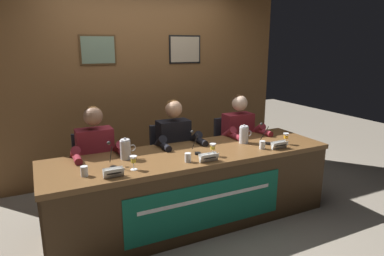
# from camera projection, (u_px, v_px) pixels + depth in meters

# --- Properties ---
(ground_plane) EXTENTS (12.00, 12.00, 0.00)m
(ground_plane) POSITION_uv_depth(u_px,v_px,m) (192.00, 219.00, 3.52)
(ground_plane) COLOR gray
(wall_back_panelled) EXTENTS (4.10, 0.14, 2.60)m
(wall_back_panelled) POSITION_uv_depth(u_px,v_px,m) (144.00, 82.00, 4.52)
(wall_back_panelled) COLOR brown
(wall_back_panelled) RESTS_ON ground_plane
(conference_table) EXTENTS (2.90, 0.83, 0.75)m
(conference_table) POSITION_uv_depth(u_px,v_px,m) (197.00, 178.00, 3.30)
(conference_table) COLOR brown
(conference_table) RESTS_ON ground_plane
(chair_left) EXTENTS (0.44, 0.45, 0.89)m
(chair_left) POSITION_uv_depth(u_px,v_px,m) (95.00, 176.00, 3.57)
(chair_left) COLOR black
(chair_left) RESTS_ON ground_plane
(panelist_left) EXTENTS (0.51, 0.48, 1.21)m
(panelist_left) POSITION_uv_depth(u_px,v_px,m) (97.00, 157.00, 3.33)
(panelist_left) COLOR black
(panelist_left) RESTS_ON ground_plane
(nameplate_left) EXTENTS (0.17, 0.06, 0.08)m
(nameplate_left) POSITION_uv_depth(u_px,v_px,m) (114.00, 173.00, 2.70)
(nameplate_left) COLOR white
(nameplate_left) RESTS_ON conference_table
(juice_glass_left) EXTENTS (0.06, 0.06, 0.12)m
(juice_glass_left) POSITION_uv_depth(u_px,v_px,m) (133.00, 160.00, 2.85)
(juice_glass_left) COLOR white
(juice_glass_left) RESTS_ON conference_table
(water_cup_left) EXTENTS (0.06, 0.06, 0.08)m
(water_cup_left) POSITION_uv_depth(u_px,v_px,m) (84.00, 172.00, 2.72)
(water_cup_left) COLOR silver
(water_cup_left) RESTS_ON conference_table
(microphone_left) EXTENTS (0.06, 0.17, 0.22)m
(microphone_left) POSITION_uv_depth(u_px,v_px,m) (112.00, 159.00, 2.91)
(microphone_left) COLOR black
(microphone_left) RESTS_ON conference_table
(chair_center) EXTENTS (0.44, 0.45, 0.89)m
(chair_center) POSITION_uv_depth(u_px,v_px,m) (170.00, 164.00, 3.94)
(chair_center) COLOR black
(chair_center) RESTS_ON ground_plane
(panelist_center) EXTENTS (0.51, 0.48, 1.21)m
(panelist_center) POSITION_uv_depth(u_px,v_px,m) (176.00, 146.00, 3.70)
(panelist_center) COLOR black
(panelist_center) RESTS_ON ground_plane
(nameplate_center) EXTENTS (0.19, 0.06, 0.08)m
(nameplate_center) POSITION_uv_depth(u_px,v_px,m) (209.00, 157.00, 3.06)
(nameplate_center) COLOR white
(nameplate_center) RESTS_ON conference_table
(juice_glass_center) EXTENTS (0.06, 0.06, 0.12)m
(juice_glass_center) POSITION_uv_depth(u_px,v_px,m) (213.00, 147.00, 3.21)
(juice_glass_center) COLOR white
(juice_glass_center) RESTS_ON conference_table
(water_cup_center) EXTENTS (0.06, 0.06, 0.08)m
(water_cup_center) POSITION_uv_depth(u_px,v_px,m) (188.00, 158.00, 3.05)
(water_cup_center) COLOR silver
(water_cup_center) RESTS_ON conference_table
(microphone_center) EXTENTS (0.06, 0.17, 0.22)m
(microphone_center) POSITION_uv_depth(u_px,v_px,m) (196.00, 146.00, 3.29)
(microphone_center) COLOR black
(microphone_center) RESTS_ON conference_table
(chair_right) EXTENTS (0.44, 0.45, 0.89)m
(chair_right) POSITION_uv_depth(u_px,v_px,m) (232.00, 153.00, 4.31)
(chair_right) COLOR black
(chair_right) RESTS_ON ground_plane
(panelist_right) EXTENTS (0.51, 0.48, 1.21)m
(panelist_right) POSITION_uv_depth(u_px,v_px,m) (241.00, 137.00, 4.07)
(panelist_right) COLOR black
(panelist_right) RESTS_ON ground_plane
(nameplate_right) EXTENTS (0.19, 0.06, 0.08)m
(nameplate_right) POSITION_uv_depth(u_px,v_px,m) (279.00, 145.00, 3.44)
(nameplate_right) COLOR white
(nameplate_right) RESTS_ON conference_table
(juice_glass_right) EXTENTS (0.06, 0.06, 0.12)m
(juice_glass_right) POSITION_uv_depth(u_px,v_px,m) (286.00, 137.00, 3.58)
(juice_glass_right) COLOR white
(juice_glass_right) RESTS_ON conference_table
(water_cup_right) EXTENTS (0.06, 0.06, 0.08)m
(water_cup_right) POSITION_uv_depth(u_px,v_px,m) (262.00, 145.00, 3.44)
(water_cup_right) COLOR silver
(water_cup_right) RESTS_ON conference_table
(microphone_right) EXTENTS (0.06, 0.17, 0.22)m
(microphone_right) POSITION_uv_depth(u_px,v_px,m) (266.00, 137.00, 3.62)
(microphone_right) COLOR black
(microphone_right) RESTS_ON conference_table
(water_pitcher_left_side) EXTENTS (0.15, 0.10, 0.21)m
(water_pitcher_left_side) POSITION_uv_depth(u_px,v_px,m) (126.00, 149.00, 3.12)
(water_pitcher_left_side) COLOR silver
(water_pitcher_left_side) RESTS_ON conference_table
(water_pitcher_right_side) EXTENTS (0.15, 0.10, 0.21)m
(water_pitcher_right_side) POSITION_uv_depth(u_px,v_px,m) (244.00, 135.00, 3.63)
(water_pitcher_right_side) COLOR silver
(water_pitcher_right_side) RESTS_ON conference_table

